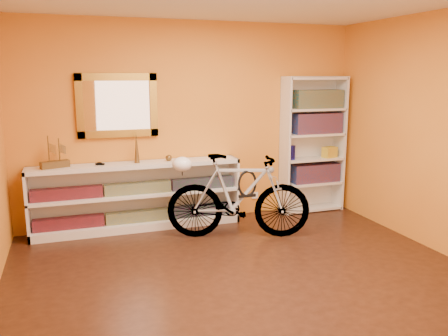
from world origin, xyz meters
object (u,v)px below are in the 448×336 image
object	(u,v)px
console_unit	(138,196)
bookcase	(313,145)
helmet	(182,164)
bicycle	(239,196)

from	to	relation	value
console_unit	bookcase	size ratio (longest dim) A/B	1.37
console_unit	helmet	distance (m)	0.82
console_unit	bookcase	distance (m)	2.53
bookcase	bicycle	size ratio (longest dim) A/B	1.10
console_unit	bicycle	bearing A→B (deg)	-33.03
bookcase	helmet	bearing A→B (deg)	-165.46
bookcase	helmet	world-z (taller)	bookcase
bookcase	bicycle	xyz separation A→B (m)	(-1.39, -0.73, -0.44)
bicycle	helmet	xyz separation A→B (m)	(-0.63, 0.21, 0.39)
bookcase	helmet	distance (m)	2.09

